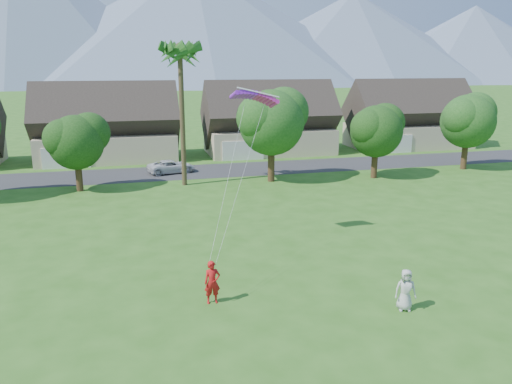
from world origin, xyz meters
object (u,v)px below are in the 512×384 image
object	(u,v)px
watcher	(405,290)
parafoil_kite	(255,96)
kite_flyer	(212,282)
parked_car	(171,166)

from	to	relation	value
watcher	parafoil_kite	size ratio (longest dim) A/B	0.69
watcher	parafoil_kite	distance (m)	13.76
kite_flyer	parked_car	xyz separation A→B (m)	(0.59, 28.96, -0.35)
watcher	parked_car	xyz separation A→B (m)	(-7.57, 31.71, -0.29)
kite_flyer	parafoil_kite	world-z (taller)	parafoil_kite
parked_car	parafoil_kite	world-z (taller)	parafoil_kite
parafoil_kite	parked_car	bearing A→B (deg)	94.75
kite_flyer	parked_car	bearing A→B (deg)	88.59
watcher	parked_car	bearing A→B (deg)	119.14
kite_flyer	parafoil_kite	bearing A→B (deg)	62.69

